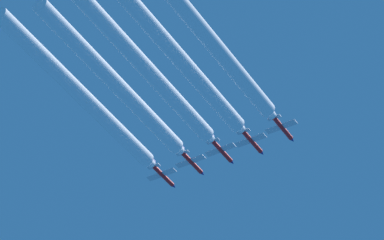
{
  "coord_description": "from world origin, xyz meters",
  "views": [
    {
      "loc": [
        93.45,
        -171.92,
        1.88
      ],
      "look_at": [
        -0.06,
        -13.35,
        155.67
      ],
      "focal_mm": 100.41,
      "sensor_mm": 36.0,
      "label": 1
    }
  ],
  "objects": [
    {
      "name": "jet_far_left",
      "position": [
        -16.39,
        0.86,
        155.5
      ],
      "size": [
        7.49,
        10.91,
        2.62
      ],
      "color": "red"
    },
    {
      "name": "jet_inner_left",
      "position": [
        -7.97,
        0.1,
        155.63
      ],
      "size": [
        7.49,
        10.91,
        2.62
      ],
      "color": "red"
    },
    {
      "name": "jet_center",
      "position": [
        0.16,
        0.0,
        155.76
      ],
      "size": [
        7.49,
        10.91,
        2.62
      ],
      "color": "red"
    },
    {
      "name": "jet_inner_right",
      "position": [
        7.85,
        0.47,
        155.77
      ],
      "size": [
        7.49,
        10.91,
        2.62
      ],
      "color": "red"
    },
    {
      "name": "jet_far_right",
      "position": [
        16.06,
        -0.26,
        155.83
      ],
      "size": [
        7.49,
        10.91,
        2.62
      ],
      "color": "red"
    },
    {
      "name": "smoke_trail_far_left",
      "position": [
        -16.39,
        -32.91,
        155.47
      ],
      "size": [
        3.55,
        57.53,
        3.55
      ],
      "color": "white"
    },
    {
      "name": "smoke_trail_inner_left",
      "position": [
        -7.97,
        -32.2,
        155.6
      ],
      "size": [
        3.55,
        54.59,
        3.55
      ],
      "color": "white"
    },
    {
      "name": "smoke_trail_center",
      "position": [
        0.16,
        -32.23,
        155.73
      ],
      "size": [
        3.55,
        54.44,
        3.55
      ],
      "color": "white"
    },
    {
      "name": "smoke_trail_inner_right",
      "position": [
        7.85,
        -31.55,
        155.74
      ],
      "size": [
        3.55,
        54.02,
        3.55
      ],
      "color": "white"
    },
    {
      "name": "smoke_trail_far_right",
      "position": [
        16.06,
        -35.39,
        155.81
      ],
      "size": [
        3.55,
        60.26,
        3.55
      ],
      "color": "white"
    }
  ]
}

